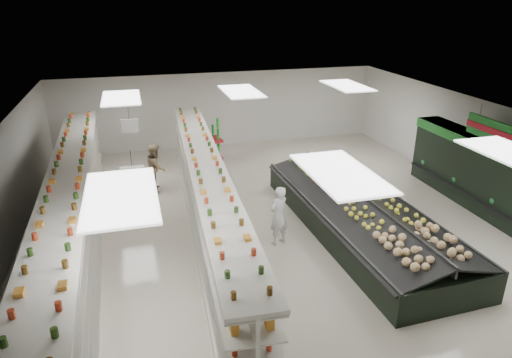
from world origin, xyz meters
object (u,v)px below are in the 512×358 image
object	(u,v)px
gondola_left	(75,224)
shopper_main	(279,216)
gondola_center	(207,203)
shopper_background	(156,167)
soda_endcap	(205,142)
produce_island	(360,214)

from	to	relation	value
gondola_left	shopper_main	distance (m)	5.13
gondola_left	gondola_center	xyz separation A→B (m)	(3.36, 0.49, -0.06)
shopper_main	shopper_background	xyz separation A→B (m)	(-2.90, 4.60, -0.01)
gondola_center	shopper_background	distance (m)	3.86
soda_endcap	shopper_background	distance (m)	3.20
gondola_center	soda_endcap	world-z (taller)	gondola_center
shopper_main	shopper_background	bearing A→B (deg)	-84.99
gondola_center	shopper_background	bearing A→B (deg)	110.17
soda_endcap	shopper_main	distance (m)	7.07
gondola_center	produce_island	bearing A→B (deg)	-9.11
gondola_center	produce_island	size ratio (longest dim) A/B	1.60
produce_island	shopper_main	size ratio (longest dim) A/B	4.75
soda_endcap	shopper_main	world-z (taller)	shopper_main
produce_island	shopper_main	xyz separation A→B (m)	(-2.44, -0.03, 0.30)
gondola_center	shopper_main	size ratio (longest dim) A/B	7.57
gondola_center	soda_endcap	distance (m)	6.19
gondola_center	produce_island	xyz separation A→B (m)	(4.18, -0.88, -0.47)
gondola_left	gondola_center	world-z (taller)	gondola_left
gondola_left	soda_endcap	size ratio (longest dim) A/B	8.23
produce_island	soda_endcap	world-z (taller)	soda_endcap
shopper_main	gondola_left	bearing A→B (deg)	-32.03
produce_island	shopper_main	world-z (taller)	shopper_main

